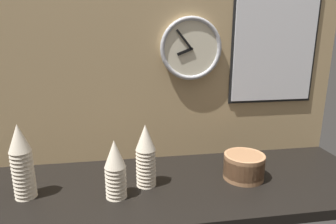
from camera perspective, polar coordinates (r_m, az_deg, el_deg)
ground_plane at (r=124.90cm, az=1.91°, el=-13.85°), size 160.00×56.00×4.00cm
wall_tiled_back at (r=135.33cm, az=-0.05°, el=12.62°), size 160.00×3.00×105.00cm
cup_stack_center at (r=116.30cm, az=-4.27°, el=-8.25°), size 7.72×7.72×24.90cm
cup_stack_far_left at (r=119.38cm, az=-26.09°, el=-8.45°), size 7.72×7.72×27.85cm
cup_stack_center_left at (r=110.37cm, az=-10.01°, el=-10.65°), size 7.72×7.72×21.94cm
bowl_stack_right at (r=128.04cm, az=14.26°, el=-9.86°), size 16.51×16.51×10.33cm
wall_clock at (r=134.33cm, az=4.40°, el=11.94°), size 27.58×2.70×27.58cm
menu_board at (r=149.29cm, az=19.70°, el=12.25°), size 41.68×1.32×55.61cm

